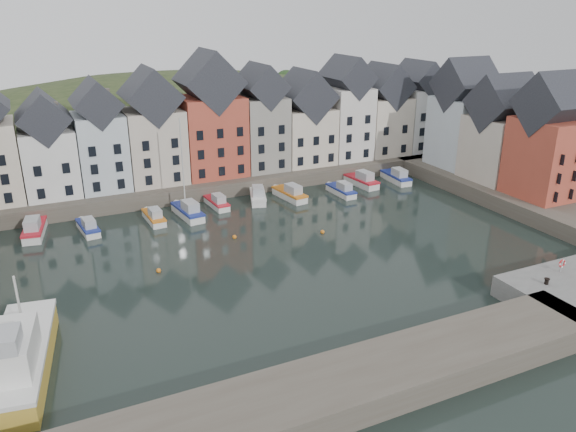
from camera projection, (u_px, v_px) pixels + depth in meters
ground at (295, 258)px, 60.00m from camera, size 260.00×260.00×0.00m
far_quay at (209, 176)px, 85.03m from camera, size 90.00×16.00×2.00m
right_quay at (528, 195)px, 76.91m from camera, size 14.00×54.00×2.00m
near_wall at (305, 400)px, 37.05m from camera, size 50.00×6.00×2.00m
hillside at (175, 233)px, 113.76m from camera, size 153.60×70.40×64.00m
far_terrace at (232, 126)px, 81.83m from camera, size 72.37×8.16×17.78m
right_terrace at (503, 131)px, 78.00m from camera, size 8.30×24.25×16.36m
mooring_buoys at (243, 245)px, 62.87m from camera, size 20.50×5.50×0.50m
boat_a at (34, 229)px, 65.70m from camera, size 3.17×7.08×2.62m
boat_b at (88, 227)px, 66.61m from camera, size 2.36×5.74×2.14m
boat_c at (154, 217)px, 69.81m from camera, size 2.01×5.66×2.14m
boat_d at (188, 211)px, 71.30m from camera, size 2.82×6.90×12.82m
boat_e at (217, 203)px, 74.92m from camera, size 2.10×5.65×2.13m
boat_f at (258, 196)px, 77.34m from camera, size 3.97×6.75×2.47m
boat_g at (290, 194)px, 78.02m from camera, size 2.85×6.64×2.47m
boat_h at (342, 190)px, 79.79m from camera, size 1.97×5.82×2.21m
boat_i at (361, 181)px, 83.83m from camera, size 2.74×6.91×2.59m
boat_j at (396, 177)px, 85.62m from camera, size 2.47×6.51×2.45m
large_vessel at (19, 358)px, 40.25m from camera, size 5.83×14.20×7.18m
mooring_bollard at (547, 281)px, 50.13m from camera, size 0.48×0.48×0.56m
life_ring_post at (562, 264)px, 52.21m from camera, size 0.80×0.17×1.30m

